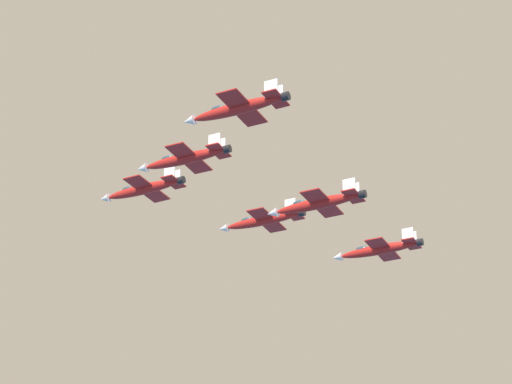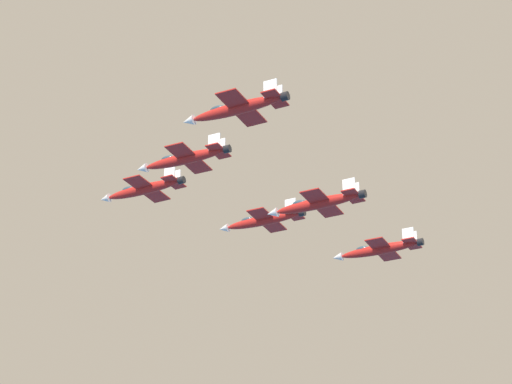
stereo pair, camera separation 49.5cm
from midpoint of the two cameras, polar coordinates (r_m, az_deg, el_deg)
name	(u,v)px [view 2 (the right image)]	position (r m, az deg, el deg)	size (l,w,h in m)	color
jet_lead	(144,189)	(203.27, -5.77, 0.15)	(18.10, 11.37, 3.82)	red
jet_left_wingman	(185,158)	(181.83, -3.63, 1.75)	(17.36, 10.99, 3.68)	red
jet_right_wingman	(263,220)	(205.52, 0.45, -1.47)	(17.62, 11.14, 3.73)	red
jet_left_outer	(237,108)	(161.90, -0.90, 4.36)	(17.32, 10.92, 3.66)	red
jet_right_outer	(379,249)	(210.37, 6.47, -2.96)	(18.12, 11.45, 3.84)	red
jet_slot_rear	(318,203)	(184.10, 3.29, -0.58)	(17.90, 11.28, 3.78)	red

